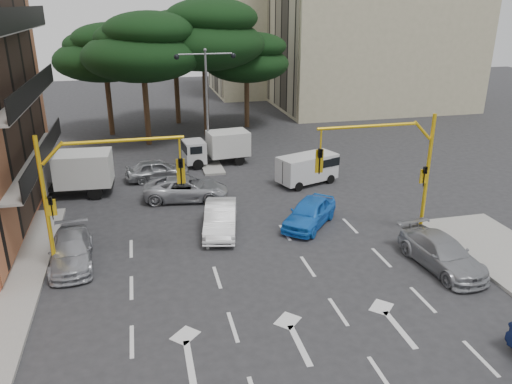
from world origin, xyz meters
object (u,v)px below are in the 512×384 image
at_px(signal_mast_right, 395,161).
at_px(signal_mast_left, 90,184).
at_px(car_blue_compact, 310,213).
at_px(car_silver_wagon, 71,251).
at_px(car_silver_cross_a, 186,188).
at_px(car_white_hatch, 220,218).
at_px(car_silver_parked, 442,253).
at_px(van_white, 307,169).
at_px(box_truck_a, 68,175).
at_px(box_truck_b, 217,148).
at_px(street_lamp_center, 206,86).
at_px(car_silver_cross_b, 158,170).

xyz_separation_m(signal_mast_right, signal_mast_left, (-13.61, 0.00, 0.00)).
relative_size(car_blue_compact, car_silver_wagon, 0.96).
bearing_deg(car_silver_cross_a, car_white_hatch, -156.81).
height_order(signal_mast_right, car_silver_parked, signal_mast_right).
xyz_separation_m(signal_mast_right, van_white, (-1.41, 8.13, -2.94)).
xyz_separation_m(van_white, box_truck_a, (-14.39, 1.28, 0.36)).
xyz_separation_m(car_white_hatch, car_silver_cross_a, (-1.21, 4.76, -0.04)).
bearing_deg(car_white_hatch, signal_mast_right, -5.09).
relative_size(car_white_hatch, car_silver_wagon, 1.00).
distance_m(signal_mast_left, van_white, 14.95).
xyz_separation_m(car_silver_parked, box_truck_a, (-16.60, 12.76, 0.63)).
xyz_separation_m(car_blue_compact, box_truck_b, (-2.95, 11.43, 0.43)).
bearing_deg(street_lamp_center, signal_mast_left, -115.91).
bearing_deg(signal_mast_left, car_silver_cross_b, 74.51).
bearing_deg(signal_mast_left, car_silver_cross_a, 57.89).
relative_size(signal_mast_right, car_silver_cross_a, 1.24).
xyz_separation_m(street_lamp_center, car_blue_compact, (3.47, -11.93, -4.72)).
distance_m(signal_mast_left, car_silver_cross_b, 11.86).
xyz_separation_m(car_white_hatch, car_silver_parked, (8.70, -5.76, -0.04)).
bearing_deg(car_silver_wagon, street_lamp_center, 55.14).
xyz_separation_m(street_lamp_center, box_truck_b, (0.52, -0.50, -4.28)).
bearing_deg(box_truck_a, car_white_hatch, -127.90).
distance_m(car_white_hatch, van_white, 8.66).
bearing_deg(car_white_hatch, car_silver_cross_a, 116.14).
relative_size(car_silver_parked, van_white, 1.23).
bearing_deg(signal_mast_right, car_blue_compact, 148.04).
xyz_separation_m(street_lamp_center, box_truck_a, (-9.00, -4.60, -4.13)).
relative_size(street_lamp_center, van_white, 2.06).
bearing_deg(signal_mast_left, car_silver_wagon, 151.53).
bearing_deg(car_silver_wagon, car_silver_cross_a, 44.92).
bearing_deg(car_white_hatch, van_white, 53.27).
xyz_separation_m(car_blue_compact, car_silver_wagon, (-11.47, -1.43, -0.08)).
distance_m(signal_mast_left, car_silver_parked, 15.13).
bearing_deg(box_truck_b, signal_mast_left, 145.45).
bearing_deg(box_truck_b, car_silver_wagon, 140.39).
distance_m(car_silver_cross_b, car_silver_parked, 18.31).
distance_m(van_white, box_truck_a, 14.45).
xyz_separation_m(car_silver_parked, van_white, (-2.21, 11.49, 0.27)).
bearing_deg(signal_mast_left, car_silver_parked, -13.11).
relative_size(signal_mast_left, car_silver_wagon, 1.38).
xyz_separation_m(car_silver_cross_a, car_silver_cross_b, (-1.44, 3.85, 0.02)).
bearing_deg(car_silver_parked, box_truck_b, 107.38).
relative_size(car_silver_cross_b, car_silver_parked, 0.87).
xyz_separation_m(car_silver_cross_a, box_truck_a, (-6.69, 2.25, 0.63)).
height_order(street_lamp_center, box_truck_a, street_lamp_center).
bearing_deg(box_truck_b, signal_mast_right, -161.14).
bearing_deg(signal_mast_left, box_truck_b, 61.53).
relative_size(signal_mast_left, box_truck_a, 1.13).
height_order(signal_mast_right, car_blue_compact, signal_mast_right).
height_order(car_silver_wagon, car_silver_cross_a, car_silver_cross_a).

